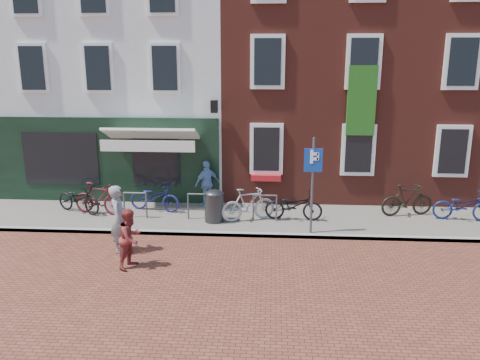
# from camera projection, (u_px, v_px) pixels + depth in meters

# --- Properties ---
(ground) EXTENTS (80.00, 80.00, 0.00)m
(ground) POSITION_uv_depth(u_px,v_px,m) (246.00, 237.00, 13.51)
(ground) COLOR brown
(sidewalk) EXTENTS (24.00, 3.00, 0.10)m
(sidewalk) POSITION_uv_depth(u_px,v_px,m) (281.00, 219.00, 14.88)
(sidewalk) COLOR slate
(sidewalk) RESTS_ON ground
(building_stucco) EXTENTS (8.00, 8.00, 9.00)m
(building_stucco) POSITION_uv_depth(u_px,v_px,m) (134.00, 69.00, 19.51)
(building_stucco) COLOR silver
(building_stucco) RESTS_ON ground
(building_brick_mid) EXTENTS (6.00, 8.00, 10.00)m
(building_brick_mid) POSITION_uv_depth(u_px,v_px,m) (307.00, 56.00, 18.93)
(building_brick_mid) COLOR maroon
(building_brick_mid) RESTS_ON ground
(building_brick_right) EXTENTS (6.00, 8.00, 10.00)m
(building_brick_right) POSITION_uv_depth(u_px,v_px,m) (463.00, 56.00, 18.54)
(building_brick_right) COLOR maroon
(building_brick_right) RESTS_ON ground
(litter_bin) EXTENTS (0.57, 0.57, 1.05)m
(litter_bin) POSITION_uv_depth(u_px,v_px,m) (214.00, 204.00, 14.42)
(litter_bin) COLOR #303132
(litter_bin) RESTS_ON sidewalk
(parking_sign) EXTENTS (0.50, 0.08, 2.73)m
(parking_sign) POSITION_uv_depth(u_px,v_px,m) (313.00, 173.00, 13.17)
(parking_sign) COLOR #4C4C4F
(parking_sign) RESTS_ON sidewalk
(woman) EXTENTS (0.54, 0.71, 1.77)m
(woman) POSITION_uv_depth(u_px,v_px,m) (119.00, 219.00, 12.33)
(woman) COLOR gray
(woman) RESTS_ON ground
(boy) EXTENTS (0.77, 0.86, 1.46)m
(boy) POSITION_uv_depth(u_px,v_px,m) (130.00, 238.00, 11.43)
(boy) COLOR maroon
(boy) RESTS_ON ground
(cafe_person) EXTENTS (0.94, 0.87, 1.55)m
(cafe_person) POSITION_uv_depth(u_px,v_px,m) (207.00, 184.00, 15.91)
(cafe_person) COLOR #7493C7
(cafe_person) RESTS_ON sidewalk
(bicycle_0) EXTENTS (1.84, 1.27, 0.91)m
(bicycle_0) POSITION_uv_depth(u_px,v_px,m) (79.00, 199.00, 15.29)
(bicycle_0) COLOR black
(bicycle_0) RESTS_ON sidewalk
(bicycle_1) EXTENTS (1.75, 0.83, 1.01)m
(bicycle_1) POSITION_uv_depth(u_px,v_px,m) (98.00, 198.00, 15.14)
(bicycle_1) COLOR #5B131E
(bicycle_1) RESTS_ON sidewalk
(bicycle_2) EXTENTS (1.83, 0.99, 0.91)m
(bicycle_2) POSITION_uv_depth(u_px,v_px,m) (155.00, 197.00, 15.48)
(bicycle_2) COLOR navy
(bicycle_2) RESTS_ON sidewalk
(bicycle_3) EXTENTS (1.74, 1.07, 1.01)m
(bicycle_3) POSITION_uv_depth(u_px,v_px,m) (248.00, 204.00, 14.53)
(bicycle_3) COLOR #9F9FA1
(bicycle_3) RESTS_ON sidewalk
(bicycle_4) EXTENTS (1.77, 0.70, 0.91)m
(bicycle_4) POSITION_uv_depth(u_px,v_px,m) (294.00, 205.00, 14.59)
(bicycle_4) COLOR black
(bicycle_4) RESTS_ON sidewalk
(bicycle_5) EXTENTS (1.75, 0.83, 1.01)m
(bicycle_5) POSITION_uv_depth(u_px,v_px,m) (407.00, 200.00, 14.97)
(bicycle_5) COLOR black
(bicycle_5) RESTS_ON sidewalk
(bicycle_6) EXTENTS (1.80, 0.82, 0.91)m
(bicycle_6) POSITION_uv_depth(u_px,v_px,m) (463.00, 206.00, 14.55)
(bicycle_6) COLOR #101D4E
(bicycle_6) RESTS_ON sidewalk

